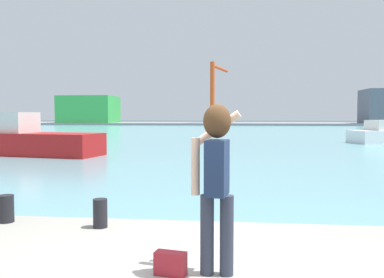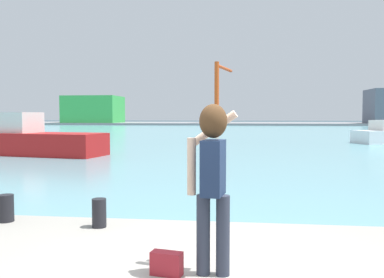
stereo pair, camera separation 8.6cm
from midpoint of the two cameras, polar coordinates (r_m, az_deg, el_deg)
name	(u,v)px [view 2 (the right image)]	position (r m, az deg, el deg)	size (l,w,h in m)	color
ground_plane	(239,132)	(54.23, 6.59, 0.98)	(220.00, 220.00, 0.00)	#334751
harbor_water	(239,131)	(56.23, 6.61, 1.07)	(140.00, 100.00, 0.02)	#6BA8B2
far_shore_dock	(240,124)	(96.20, 6.75, 2.15)	(140.00, 20.00, 0.47)	gray
person_photographer	(212,171)	(4.14, 3.45, -4.49)	(0.53, 0.56, 1.74)	#2D3342
handbag	(167,264)	(4.35, -2.96, -16.95)	(0.32, 0.14, 0.24)	maroon
harbor_bollard	(99,213)	(6.17, -12.42, -10.03)	(0.21, 0.21, 0.42)	black
harbor_bollard_2	(6,208)	(6.93, -24.16, -8.79)	(0.23, 0.23, 0.42)	black
boat_moored	(24,139)	(24.79, -22.27, -0.05)	(9.27, 4.04, 2.37)	#B21919
warehouse_left	(94,109)	(98.06, -13.53, 4.03)	(12.21, 9.76, 6.13)	green
port_crane	(219,85)	(91.87, 3.83, 7.56)	(3.60, 12.51, 13.36)	#D84C19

